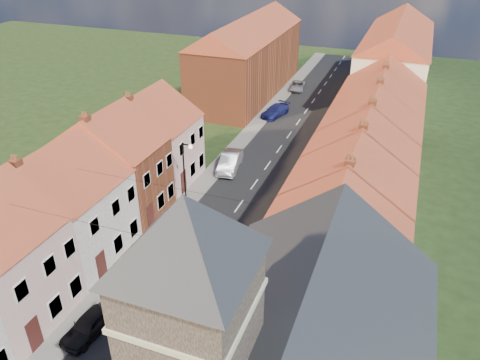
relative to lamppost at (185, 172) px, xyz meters
The scene contains 20 objects.
road 11.27m from the lamppost, 69.13° to the left, with size 7.00×90.00×0.02m, color black.
pavement_left 10.60m from the lamppost, 93.36° to the left, with size 1.80×90.00×0.12m, color slate.
pavement_right 13.40m from the lamppost, 50.61° to the left, with size 1.80×90.00×0.12m, color slate.
cottage_r_tudor 15.01m from the lamppost, 29.18° to the right, with size 8.30×5.20×9.00m.
cottage_r_white_near 13.28m from the lamppost, ahead, with size 8.30×6.00×9.00m.
cottage_r_cream_mid 13.60m from the lamppost, 14.93° to the left, with size 8.30×5.20×9.00m.
cottage_r_pink 15.87m from the lamppost, 34.16° to the left, with size 8.30×6.00×9.00m.
cottage_r_white_far 19.42m from the lamppost, 47.48° to the left, with size 8.30×5.20×9.00m.
cottage_r_cream_far 23.68m from the lamppost, 56.35° to the left, with size 8.30×6.00×9.00m.
cottage_l_white 9.78m from the lamppost, 124.27° to the right, with size 8.30×6.90×8.80m.
cottage_l_brick_mid 5.91m from the lamppost, 160.41° to the right, with size 8.30×5.70×9.10m.
cottage_l_pink 6.75m from the lamppost, 144.97° to the left, with size 8.30×6.30×8.80m.
block_right_far 37.42m from the lamppost, 69.46° to the left, with size 8.30×24.20×10.50m.
block_left_far 30.55m from the lamppost, 100.37° to the left, with size 8.30×24.20×10.50m.
lamppost is the anchor object (origin of this frame).
car_near 14.20m from the lamppost, 87.48° to the right, with size 1.57×3.89×1.33m, color black.
car_mid 8.52m from the lamppost, 85.65° to the left, with size 1.68×4.81×1.58m, color #9FA1A6.
car_far 23.15m from the lamppost, 88.47° to the left, with size 1.86×4.58×1.33m, color navy.
car_distant 33.93m from the lamppost, 88.96° to the left, with size 1.88×4.08×1.13m, color #B2B5BA.
pedestrian_left 8.57m from the lamppost, 89.22° to the right, with size 0.71×0.46×1.93m, color black.
Camera 1 is at (11.87, -9.16, 21.21)m, focal length 35.00 mm.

